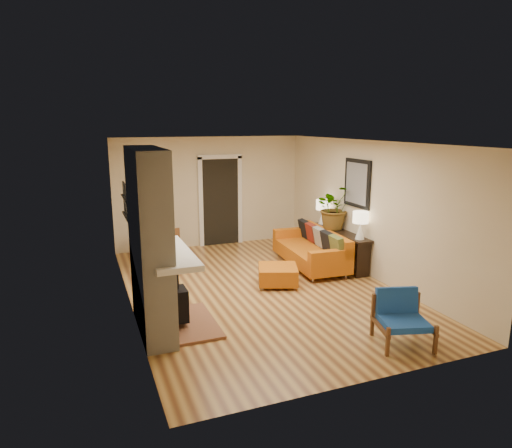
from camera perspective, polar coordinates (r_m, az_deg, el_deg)
The scene contains 10 objects.
room_shell at distance 10.57m, azimuth -1.73°, elevation 3.43°, with size 6.50×6.50×6.50m.
fireplace at distance 6.49m, azimuth -12.76°, elevation -2.78°, with size 1.09×1.68×2.60m.
sofa at distance 9.53m, azimuth 7.20°, elevation -3.12°, with size 1.01×2.12×0.82m.
ottoman at distance 8.42m, azimuth 2.74°, elevation -6.29°, with size 0.89×0.89×0.35m.
blue_chair at distance 6.58m, azimuth 17.65°, elevation -10.75°, with size 0.84×0.82×0.71m.
dining_table at distance 9.61m, azimuth -11.93°, elevation -1.90°, with size 0.89×1.64×0.86m.
console_table at distance 9.62m, azimuth 10.48°, elevation -1.75°, with size 0.34×1.85×0.72m.
lamp_near at distance 8.94m, azimuth 12.93°, elevation 0.25°, with size 0.30×0.30×0.54m.
lamp_far at distance 10.15m, azimuth 8.35°, elevation 1.89°, with size 0.30×0.30×0.54m.
houseplant at distance 9.68m, azimuth 9.82°, elevation 2.09°, with size 0.84×0.73×0.93m, color #1E5919.
Camera 1 is at (-2.88, -7.20, 2.93)m, focal length 32.00 mm.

